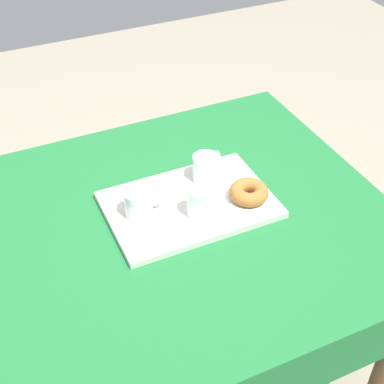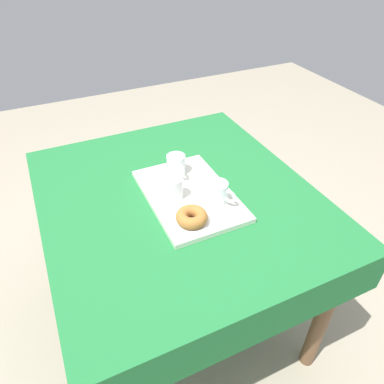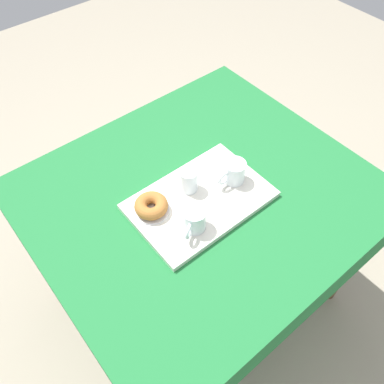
{
  "view_description": "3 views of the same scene",
  "coord_description": "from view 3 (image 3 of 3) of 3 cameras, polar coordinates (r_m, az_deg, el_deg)",
  "views": [
    {
      "loc": [
        -0.45,
        -1.05,
        1.81
      ],
      "look_at": [
        0.04,
        0.02,
        0.84
      ],
      "focal_mm": 51.95,
      "sensor_mm": 36.0,
      "label": 1
    },
    {
      "loc": [
        1.02,
        -0.41,
        1.64
      ],
      "look_at": [
        0.05,
        0.04,
        0.81
      ],
      "focal_mm": 33.4,
      "sensor_mm": 36.0,
      "label": 2
    },
    {
      "loc": [
        0.58,
        0.66,
        1.86
      ],
      "look_at": [
        0.05,
        0.01,
        0.83
      ],
      "focal_mm": 37.57,
      "sensor_mm": 36.0,
      "label": 3
    }
  ],
  "objects": [
    {
      "name": "sugar_donut_left",
      "position": [
        1.31,
        -5.81,
        -1.94
      ],
      "size": [
        0.11,
        0.11,
        0.04
      ],
      "primitive_type": "torus",
      "color": "#A3662D",
      "rests_on": "donut_plate_left"
    },
    {
      "name": "dining_table",
      "position": [
        1.48,
        1.25,
        -2.37
      ],
      "size": [
        1.15,
        1.03,
        0.77
      ],
      "color": "#1E6B33",
      "rests_on": "ground"
    },
    {
      "name": "water_glass_near",
      "position": [
        1.36,
        -0.46,
        1.56
      ],
      "size": [
        0.06,
        0.06,
        0.09
      ],
      "color": "white",
      "rests_on": "serving_tray"
    },
    {
      "name": "tea_mug_left",
      "position": [
        1.26,
        0.31,
        -3.99
      ],
      "size": [
        0.11,
        0.08,
        0.08
      ],
      "color": "white",
      "rests_on": "serving_tray"
    },
    {
      "name": "tea_mug_right",
      "position": [
        1.39,
        5.99,
        2.78
      ],
      "size": [
        0.12,
        0.08,
        0.08
      ],
      "color": "white",
      "rests_on": "serving_tray"
    },
    {
      "name": "ground_plane",
      "position": [
        2.06,
        0.92,
        -13.62
      ],
      "size": [
        6.0,
        6.0,
        0.0
      ],
      "primitive_type": "plane",
      "color": "gray"
    },
    {
      "name": "serving_tray",
      "position": [
        1.37,
        1.11,
        -1.18
      ],
      "size": [
        0.46,
        0.31,
        0.02
      ],
      "primitive_type": "cube",
      "color": "silver",
      "rests_on": "dining_table"
    },
    {
      "name": "donut_plate_left",
      "position": [
        1.33,
        -5.73,
        -2.57
      ],
      "size": [
        0.12,
        0.12,
        0.01
      ],
      "primitive_type": "cylinder",
      "color": "silver",
      "rests_on": "serving_tray"
    }
  ]
}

